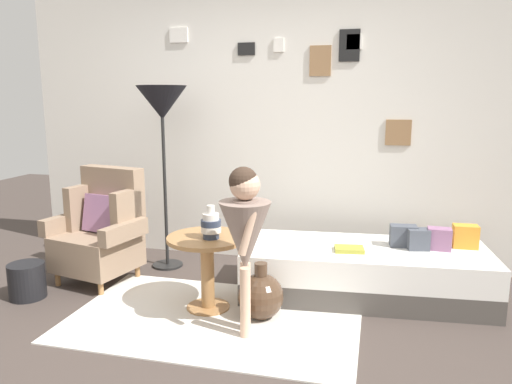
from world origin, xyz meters
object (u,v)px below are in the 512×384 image
object	(u,v)px
side_table	(207,257)
person_child	(245,229)
armchair	(102,230)
daybed	(364,271)
floor_lamp	(162,109)
demijohn_near	(261,296)
book_on_daybed	(349,249)
magazine_basket	(27,281)
vase_striped	(211,225)

from	to	relation	value
side_table	person_child	size ratio (longest dim) A/B	0.52
person_child	armchair	bearing A→B (deg)	154.97
daybed	floor_lamp	xyz separation A→B (m)	(-1.82, 0.26, 1.27)
floor_lamp	person_child	xyz separation A→B (m)	(1.07, -1.13, -0.74)
floor_lamp	demijohn_near	distance (m)	1.92
floor_lamp	daybed	bearing A→B (deg)	-8.21
floor_lamp	book_on_daybed	distance (m)	2.03
armchair	magazine_basket	distance (m)	0.70
armchair	daybed	bearing A→B (deg)	4.62
magazine_basket	book_on_daybed	bearing A→B (deg)	13.00
vase_striped	demijohn_near	bearing A→B (deg)	-2.79
floor_lamp	vase_striped	bearing A→B (deg)	-48.91
vase_striped	magazine_basket	distance (m)	1.60
person_child	book_on_daybed	bearing A→B (deg)	49.68
armchair	floor_lamp	bearing A→B (deg)	47.82
person_child	magazine_basket	size ratio (longest dim) A/B	4.06
person_child	book_on_daybed	xyz separation A→B (m)	(0.63, 0.74, -0.31)
side_table	armchair	bearing A→B (deg)	161.47
daybed	demijohn_near	xyz separation A→B (m)	(-0.71, -0.60, -0.03)
vase_striped	book_on_daybed	bearing A→B (deg)	25.64
demijohn_near	magazine_basket	xyz separation A→B (m)	(-1.88, -0.09, -0.03)
armchair	floor_lamp	xyz separation A→B (m)	(0.40, 0.44, 1.03)
vase_striped	magazine_basket	size ratio (longest dim) A/B	0.87
demijohn_near	magazine_basket	distance (m)	1.88
armchair	vase_striped	world-z (taller)	armchair
floor_lamp	demijohn_near	world-z (taller)	floor_lamp
side_table	magazine_basket	distance (m)	1.49
floor_lamp	magazine_basket	distance (m)	1.81
person_child	book_on_daybed	distance (m)	1.02
side_table	magazine_basket	size ratio (longest dim) A/B	2.10
armchair	book_on_daybed	size ratio (longest dim) A/B	4.41
daybed	book_on_daybed	bearing A→B (deg)	-133.75
vase_striped	armchair	bearing A→B (deg)	160.38
person_child	demijohn_near	world-z (taller)	person_child
daybed	demijohn_near	bearing A→B (deg)	-139.45
book_on_daybed	person_child	bearing A→B (deg)	-130.32
side_table	vase_striped	xyz separation A→B (m)	(0.05, -0.04, 0.26)
side_table	daybed	bearing A→B (deg)	25.83
floor_lamp	demijohn_near	bearing A→B (deg)	-37.89
book_on_daybed	magazine_basket	xyz separation A→B (m)	(-2.47, -0.57, -0.28)
daybed	book_on_daybed	size ratio (longest dim) A/B	8.89
demijohn_near	book_on_daybed	bearing A→B (deg)	39.25
daybed	side_table	xyz separation A→B (m)	(-1.13, -0.55, 0.21)
armchair	demijohn_near	distance (m)	1.59
armchair	demijohn_near	bearing A→B (deg)	-15.67
armchair	floor_lamp	world-z (taller)	floor_lamp
person_child	side_table	bearing A→B (deg)	139.73
daybed	vase_striped	distance (m)	1.31
demijohn_near	person_child	bearing A→B (deg)	-99.24
demijohn_near	magazine_basket	world-z (taller)	demijohn_near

